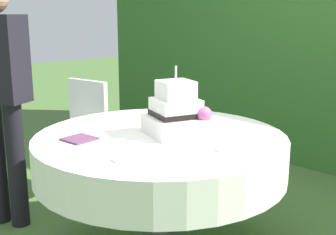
{
  "coord_description": "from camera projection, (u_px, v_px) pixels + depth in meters",
  "views": [
    {
      "loc": [
        1.78,
        -1.64,
        1.41
      ],
      "look_at": [
        0.02,
        0.04,
        0.83
      ],
      "focal_mm": 47.44,
      "sensor_mm": 36.0,
      "label": 1
    }
  ],
  "objects": [
    {
      "name": "cake_table",
      "position": [
        160.0,
        154.0,
        2.54
      ],
      "size": [
        1.43,
        1.43,
        0.73
      ],
      "color": "#4C4C51",
      "rests_on": "ground_plane"
    },
    {
      "name": "wedding_cake",
      "position": [
        177.0,
        114.0,
        2.51
      ],
      "size": [
        0.39,
        0.39,
        0.39
      ],
      "color": "white",
      "rests_on": "cake_table"
    },
    {
      "name": "serving_plate_near",
      "position": [
        228.0,
        149.0,
        2.23
      ],
      "size": [
        0.13,
        0.13,
        0.01
      ],
      "primitive_type": "cylinder",
      "color": "white",
      "rests_on": "cake_table"
    },
    {
      "name": "serving_plate_far",
      "position": [
        124.0,
        159.0,
        2.08
      ],
      "size": [
        0.11,
        0.11,
        0.01
      ],
      "primitive_type": "cylinder",
      "color": "white",
      "rests_on": "cake_table"
    },
    {
      "name": "serving_plate_left",
      "position": [
        129.0,
        121.0,
        2.8
      ],
      "size": [
        0.11,
        0.11,
        0.01
      ],
      "primitive_type": "cylinder",
      "color": "white",
      "rests_on": "cake_table"
    },
    {
      "name": "napkin_stack",
      "position": [
        79.0,
        139.0,
        2.42
      ],
      "size": [
        0.17,
        0.17,
        0.01
      ],
      "primitive_type": "cube",
      "rotation": [
        0.0,
        0.0,
        0.12
      ],
      "color": "#603856",
      "rests_on": "cake_table"
    },
    {
      "name": "garden_chair",
      "position": [
        80.0,
        125.0,
        3.51
      ],
      "size": [
        0.47,
        0.47,
        0.89
      ],
      "color": "white",
      "rests_on": "ground_plane"
    },
    {
      "name": "standing_person",
      "position": [
        0.0,
        89.0,
        2.85
      ],
      "size": [
        0.41,
        0.34,
        1.6
      ],
      "color": "black",
      "rests_on": "ground_plane"
    }
  ]
}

